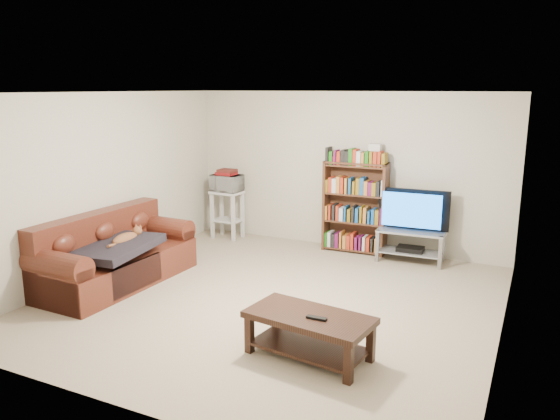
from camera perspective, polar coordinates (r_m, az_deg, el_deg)
The scene contains 19 objects.
floor at distance 6.53m, azimuth -0.75°, elevation -9.37°, with size 5.00×5.00×0.00m, color tan.
ceiling at distance 6.06m, azimuth -0.81°, elevation 12.17°, with size 5.00×5.00×0.00m, color white.
wall_back at distance 8.46m, azimuth 6.83°, elevation 4.08°, with size 5.00×5.00×0.00m, color beige.
wall_front at distance 4.17m, azimuth -16.37°, elevation -5.35°, with size 5.00×5.00×0.00m, color beige.
wall_left at distance 7.62m, azimuth -17.87°, elevation 2.60°, with size 5.00×5.00×0.00m, color beige.
wall_right at distance 5.56m, azimuth 22.93°, elevation -1.37°, with size 5.00×5.00×0.00m, color beige.
sofa at distance 7.31m, azimuth -17.05°, elevation -4.88°, with size 0.97×2.13×0.90m.
blanket at distance 7.03m, azimuth -16.91°, elevation -3.75°, with size 0.81×1.05×0.10m, color black.
cat at distance 7.14m, azimuth -15.88°, elevation -2.92°, with size 0.23×0.57×0.17m, color brown, non-canonical shape.
coffee_table at distance 5.15m, azimuth 3.07°, elevation -12.16°, with size 1.22×0.72×0.42m.
remote at distance 5.01m, azimuth 3.84°, elevation -11.20°, with size 0.19×0.05×0.02m, color black.
tv_stand at distance 8.02m, azimuth 13.50°, elevation -3.11°, with size 0.95×0.46×0.47m.
television at distance 7.92m, azimuth 13.66°, elevation -0.04°, with size 1.01×0.13×0.58m, color black.
dvd_player at distance 8.06m, azimuth 13.45°, elevation -3.98°, with size 0.37×0.26×0.06m, color black.
bookshelf at distance 8.29m, azimuth 7.84°, elevation 0.42°, with size 0.96×0.32×1.38m.
shelf_clutter at distance 8.15m, azimuth 8.70°, elevation 5.69°, with size 0.70×0.22×0.28m.
microwave_stand at distance 9.06m, azimuth -5.54°, elevation 0.22°, with size 0.51×0.38×0.79m.
microwave at distance 8.98m, azimuth -5.60°, elevation 2.83°, with size 0.49×0.33×0.27m, color silver.
game_boxes at distance 8.95m, azimuth -5.62°, elevation 3.83°, with size 0.29×0.25×0.05m, color maroon.
Camera 1 is at (2.71, -5.42, 2.46)m, focal length 35.00 mm.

